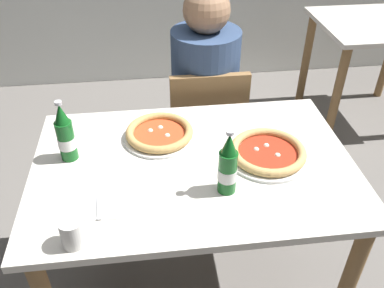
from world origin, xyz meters
TOP-DOWN VIEW (x-y plane):
  - ground_plane at (0.00, 0.00)m, footprint 8.00×8.00m
  - dining_table_main at (0.00, 0.00)m, footprint 1.20×0.80m
  - chair_behind_table at (0.14, 0.61)m, footprint 0.40×0.40m
  - diner_seated at (0.14, 0.66)m, footprint 0.34×0.34m
  - dining_table_background at (1.42, 1.33)m, footprint 0.80×0.70m
  - pizza_margherita_near at (0.28, -0.00)m, footprint 0.31×0.31m
  - pizza_marinara_far at (-0.12, 0.18)m, footprint 0.29×0.29m
  - beer_bottle_left at (0.09, -0.16)m, footprint 0.07×0.07m
  - beer_bottle_center at (-0.46, 0.09)m, footprint 0.07×0.07m
  - napkin_with_cutlery at (-0.36, -0.16)m, footprint 0.19×0.19m
  - paper_cup at (-0.40, -0.34)m, footprint 0.07×0.07m

SIDE VIEW (x-z plane):
  - ground_plane at x=0.00m, z-range 0.00..0.00m
  - chair_behind_table at x=0.14m, z-range 0.06..0.91m
  - diner_seated at x=0.14m, z-range -0.02..1.19m
  - dining_table_background at x=1.42m, z-range 0.22..0.97m
  - dining_table_main at x=0.00m, z-range 0.26..1.01m
  - napkin_with_cutlery at x=-0.36m, z-range 0.75..0.76m
  - pizza_margherita_near at x=0.28m, z-range 0.75..0.79m
  - pizza_marinara_far at x=-0.12m, z-range 0.75..0.79m
  - paper_cup at x=-0.40m, z-range 0.75..0.84m
  - beer_bottle_left at x=0.09m, z-range 0.73..0.98m
  - beer_bottle_center at x=-0.46m, z-range 0.73..0.98m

